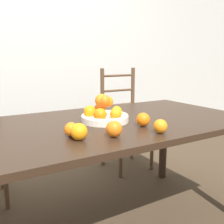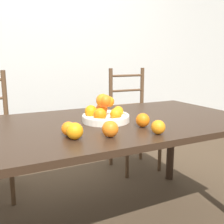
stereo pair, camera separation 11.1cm
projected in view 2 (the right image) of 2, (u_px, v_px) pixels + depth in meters
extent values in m
cube|color=beige|center=(42.00, 43.00, 2.88)|extent=(8.00, 0.06, 2.60)
cube|color=black|center=(100.00, 125.00, 1.62)|extent=(1.97, 0.99, 0.03)
cylinder|color=black|center=(171.00, 143.00, 2.45)|extent=(0.07, 0.07, 0.71)
cylinder|color=silver|center=(106.00, 119.00, 1.63)|extent=(0.29, 0.29, 0.04)
torus|color=silver|center=(106.00, 116.00, 1.62)|extent=(0.29, 0.29, 0.02)
sphere|color=orange|center=(118.00, 111.00, 1.67)|extent=(0.07, 0.07, 0.07)
sphere|color=orange|center=(102.00, 109.00, 1.71)|extent=(0.08, 0.08, 0.08)
sphere|color=orange|center=(91.00, 111.00, 1.63)|extent=(0.08, 0.08, 0.08)
sphere|color=orange|center=(100.00, 115.00, 1.53)|extent=(0.08, 0.08, 0.08)
sphere|color=orange|center=(116.00, 114.00, 1.55)|extent=(0.07, 0.07, 0.07)
sphere|color=orange|center=(109.00, 102.00, 1.61)|extent=(0.07, 0.07, 0.07)
sphere|color=orange|center=(103.00, 100.00, 1.61)|extent=(0.08, 0.08, 0.08)
sphere|color=orange|center=(105.00, 101.00, 1.60)|extent=(0.08, 0.08, 0.08)
sphere|color=orange|center=(110.00, 129.00, 1.30)|extent=(0.08, 0.08, 0.08)
sphere|color=orange|center=(75.00, 131.00, 1.26)|extent=(0.08, 0.08, 0.08)
sphere|color=orange|center=(158.00, 127.00, 1.35)|extent=(0.07, 0.07, 0.07)
sphere|color=orange|center=(68.00, 129.00, 1.32)|extent=(0.07, 0.07, 0.07)
sphere|color=orange|center=(143.00, 120.00, 1.49)|extent=(0.08, 0.08, 0.08)
cylinder|color=#513823|center=(12.00, 176.00, 2.02)|extent=(0.04, 0.04, 0.48)
cylinder|color=#513823|center=(8.00, 130.00, 2.29)|extent=(0.04, 0.04, 1.04)
cylinder|color=#513823|center=(127.00, 154.00, 2.49)|extent=(0.04, 0.04, 0.48)
cylinder|color=#513823|center=(160.00, 148.00, 2.65)|extent=(0.04, 0.04, 0.48)
cylinder|color=#513823|center=(111.00, 118.00, 2.75)|extent=(0.04, 0.04, 1.04)
cylinder|color=#513823|center=(141.00, 115.00, 2.91)|extent=(0.04, 0.04, 1.04)
cube|color=#513823|center=(135.00, 122.00, 2.68)|extent=(0.42, 0.40, 0.04)
cylinder|color=#513823|center=(127.00, 105.00, 2.81)|extent=(0.38, 0.03, 0.02)
cylinder|color=#513823|center=(127.00, 90.00, 2.78)|extent=(0.38, 0.03, 0.02)
cylinder|color=#513823|center=(127.00, 76.00, 2.75)|extent=(0.38, 0.03, 0.02)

